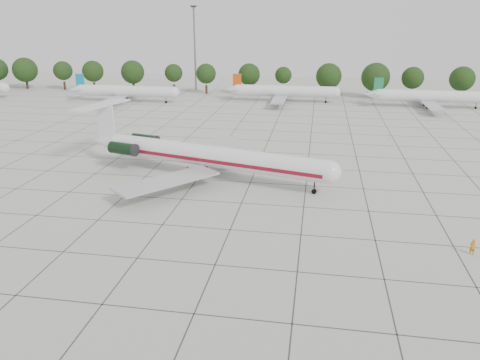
{
  "coord_description": "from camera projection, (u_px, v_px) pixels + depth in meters",
  "views": [
    {
      "loc": [
        9.05,
        -55.22,
        23.16
      ],
      "look_at": [
        -0.05,
        -0.9,
        3.5
      ],
      "focal_mm": 35.0,
      "sensor_mm": 36.0,
      "label": 1
    }
  ],
  "objects": [
    {
      "name": "ground_crew",
      "position": [
        472.0,
        247.0,
        47.38
      ],
      "size": [
        0.65,
        0.46,
        1.69
      ],
      "primitive_type": "imported",
      "rotation": [
        0.0,
        0.0,
        3.23
      ],
      "color": "orange",
      "rests_on": "ground"
    },
    {
      "name": "bg_airliner_d",
      "position": [
        430.0,
        96.0,
        120.97
      ],
      "size": [
        28.24,
        27.2,
        7.4
      ],
      "color": "silver",
      "rests_on": "ground"
    },
    {
      "name": "apron_joints",
      "position": [
        257.0,
        168.0,
        74.41
      ],
      "size": [
        170.0,
        170.0,
        0.02
      ],
      "primitive_type": "cube",
      "color": "#383838",
      "rests_on": "ground"
    },
    {
      "name": "main_airliner",
      "position": [
        199.0,
        154.0,
        69.41
      ],
      "size": [
        40.52,
        31.23,
        9.64
      ],
      "rotation": [
        0.0,
        0.0,
        -0.26
      ],
      "color": "silver",
      "rests_on": "ground"
    },
    {
      "name": "bg_airliner_b",
      "position": [
        126.0,
        91.0,
        128.79
      ],
      "size": [
        28.24,
        27.2,
        7.4
      ],
      "color": "silver",
      "rests_on": "ground"
    },
    {
      "name": "tree_line",
      "position": [
        249.0,
        75.0,
        139.24
      ],
      "size": [
        249.86,
        8.44,
        10.22
      ],
      "color": "#332114",
      "rests_on": "ground"
    },
    {
      "name": "floodlight_mast",
      "position": [
        195.0,
        44.0,
        145.81
      ],
      "size": [
        1.6,
        1.6,
        25.45
      ],
      "color": "slate",
      "rests_on": "ground"
    },
    {
      "name": "ground",
      "position": [
        242.0,
        203.0,
        60.48
      ],
      "size": [
        260.0,
        260.0,
        0.0
      ],
      "primitive_type": "plane",
      "color": "beige",
      "rests_on": "ground"
    },
    {
      "name": "bg_airliner_c",
      "position": [
        284.0,
        91.0,
        128.9
      ],
      "size": [
        28.24,
        27.2,
        7.4
      ],
      "color": "silver",
      "rests_on": "ground"
    }
  ]
}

